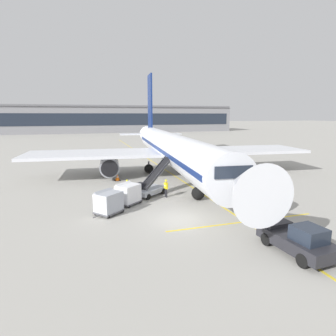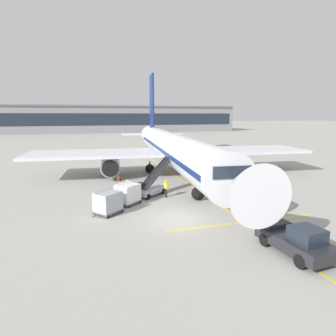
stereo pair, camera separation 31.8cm
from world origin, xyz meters
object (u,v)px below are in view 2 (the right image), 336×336
(parked_airplane, at_px, (172,148))
(ground_crew_by_carts, at_px, (127,187))
(baggage_cart_second, at_px, (108,202))
(ground_crew_by_loader, at_px, (166,187))
(safety_cone_engine_keepout, at_px, (118,177))
(baggage_cart_lead, at_px, (127,193))
(pushback_tug, at_px, (296,240))
(belt_loader, at_px, (151,186))

(parked_airplane, xyz_separation_m, ground_crew_by_carts, (-7.28, -9.12, -2.47))
(parked_airplane, distance_m, baggage_cart_second, 16.47)
(parked_airplane, bearing_deg, ground_crew_by_loader, -110.12)
(ground_crew_by_carts, height_order, safety_cone_engine_keepout, ground_crew_by_carts)
(parked_airplane, relative_size, ground_crew_by_loader, 26.78)
(parked_airplane, height_order, safety_cone_engine_keepout, parked_airplane)
(baggage_cart_lead, bearing_deg, baggage_cart_second, -132.88)
(pushback_tug, distance_m, ground_crew_by_carts, 15.81)
(parked_airplane, bearing_deg, pushback_tug, -89.37)
(ground_crew_by_loader, xyz_separation_m, ground_crew_by_carts, (-3.55, 1.04, 0.00))
(safety_cone_engine_keepout, bearing_deg, ground_crew_by_loader, -66.59)
(parked_airplane, height_order, baggage_cart_second, parked_airplane)
(baggage_cart_second, xyz_separation_m, pushback_tug, (9.70, -9.76, -0.17))
(pushback_tug, xyz_separation_m, ground_crew_by_carts, (-7.53, 13.90, 0.17))
(parked_airplane, bearing_deg, safety_cone_engine_keepout, -166.05)
(pushback_tug, distance_m, ground_crew_by_loader, 13.46)
(ground_crew_by_carts, bearing_deg, parked_airplane, 51.41)
(belt_loader, height_order, baggage_cart_lead, belt_loader)
(pushback_tug, bearing_deg, belt_loader, 110.19)
(baggage_cart_second, height_order, safety_cone_engine_keepout, baggage_cart_second)
(parked_airplane, height_order, pushback_tug, parked_airplane)
(parked_airplane, relative_size, baggage_cart_lead, 18.02)
(belt_loader, height_order, pushback_tug, belt_loader)
(baggage_cart_lead, relative_size, ground_crew_by_carts, 1.49)
(parked_airplane, xyz_separation_m, ground_crew_by_loader, (-3.72, -10.16, -2.47))
(ground_crew_by_carts, bearing_deg, baggage_cart_lead, -97.91)
(parked_airplane, bearing_deg, baggage_cart_second, -125.47)
(ground_crew_by_carts, distance_m, safety_cone_engine_keepout, 7.32)
(safety_cone_engine_keepout, bearing_deg, baggage_cart_second, -100.46)
(belt_loader, relative_size, ground_crew_by_carts, 2.73)
(ground_crew_by_loader, bearing_deg, ground_crew_by_carts, 163.63)
(baggage_cart_lead, distance_m, safety_cone_engine_keepout, 9.44)
(parked_airplane, relative_size, ground_crew_by_carts, 26.78)
(pushback_tug, xyz_separation_m, safety_cone_engine_keepout, (-7.59, 21.20, -0.44))
(baggage_cart_lead, xyz_separation_m, ground_crew_by_carts, (0.29, 2.12, -0.00))
(belt_loader, height_order, baggage_cart_second, belt_loader)
(belt_loader, xyz_separation_m, ground_crew_by_loader, (1.18, -1.15, 0.06))
(ground_crew_by_carts, bearing_deg, ground_crew_by_loader, -16.37)
(belt_loader, xyz_separation_m, baggage_cart_lead, (-2.67, -2.23, 0.07))
(safety_cone_engine_keepout, bearing_deg, parked_airplane, 13.95)
(baggage_cart_second, relative_size, ground_crew_by_loader, 1.49)
(belt_loader, xyz_separation_m, pushback_tug, (5.15, -14.01, -0.11))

